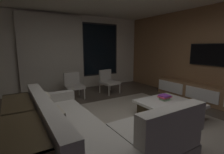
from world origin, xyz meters
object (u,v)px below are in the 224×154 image
sectional_couch (90,131)px  accent_chair_by_curtain (73,84)px  coffee_table (169,110)px  mounted_tv (208,55)px  media_console (207,95)px  console_table_behind_couch (22,136)px  book_stack_on_coffee_table (165,97)px  accent_chair_near_window (108,80)px

sectional_couch → accent_chair_by_curtain: size_ratio=3.21×
sectional_couch → coffee_table: (1.97, 0.14, -0.10)m
accent_chair_by_curtain → mounted_tv: 4.02m
media_console → console_table_behind_couch: (-4.56, -0.11, 0.16)m
console_table_behind_couch → sectional_couch: bearing=-8.1°
book_stack_on_coffee_table → mounted_tv: size_ratio=0.26×
coffee_table → console_table_behind_couch: bearing=-179.7°
accent_chair_near_window → media_console: bearing=-54.4°
accent_chair_by_curtain → mounted_tv: mounted_tv is taller
sectional_couch → media_console: bearing=3.7°
book_stack_on_coffee_table → console_table_behind_couch: 2.93m
coffee_table → accent_chair_near_window: accent_chair_near_window is taller
coffee_table → mounted_tv: bearing=8.9°
media_console → mounted_tv: 1.13m
book_stack_on_coffee_table → mounted_tv: (1.82, 0.12, 0.93)m
book_stack_on_coffee_table → media_console: bearing=-2.8°
book_stack_on_coffee_table → coffee_table: bearing=-102.9°
media_console → mounted_tv: bearing=47.6°
accent_chair_near_window → media_console: (1.76, -2.46, -0.18)m
accent_chair_near_window → mounted_tv: mounted_tv is taller
accent_chair_by_curtain → mounted_tv: size_ratio=0.74×
sectional_couch → mounted_tv: 4.00m
coffee_table → mounted_tv: 2.21m
book_stack_on_coffee_table → mounted_tv: bearing=3.8°
sectional_couch → media_console: sectional_couch is taller
accent_chair_by_curtain → media_console: bearing=-40.1°
accent_chair_near_window → mounted_tv: 3.11m
media_console → console_table_behind_couch: size_ratio=1.48×
coffee_table → accent_chair_by_curtain: 2.92m
mounted_tv → media_console: bearing=-132.4°
accent_chair_by_curtain → media_console: accent_chair_by_curtain is taller
media_console → coffee_table: bearing=-176.8°
sectional_couch → accent_chair_near_window: bearing=54.9°
coffee_table → media_console: size_ratio=0.37×
sectional_couch → coffee_table: size_ratio=2.16×
coffee_table → media_console: media_console is taller
coffee_table → console_table_behind_couch: size_ratio=0.55×
accent_chair_near_window → console_table_behind_couch: size_ratio=0.37×
sectional_couch → accent_chair_near_window: size_ratio=3.21×
accent_chair_near_window → accent_chair_by_curtain: same height
coffee_table → console_table_behind_couch: (-2.89, -0.01, 0.23)m
sectional_couch → book_stack_on_coffee_table: sectional_couch is taller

